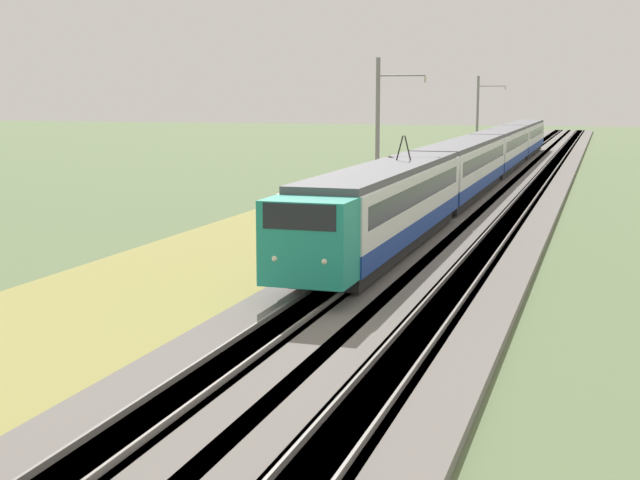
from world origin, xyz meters
The scene contains 8 objects.
ballast_main centered at (50.00, 0.00, 0.15)m, with size 240.00×4.40×0.30m.
ballast_adjacent centered at (50.00, -3.88, 0.15)m, with size 240.00×4.40×0.30m.
track_main centered at (50.00, 0.00, 0.16)m, with size 240.00×1.57×0.45m.
track_adjacent centered at (50.00, -3.88, 0.16)m, with size 240.00×1.57×0.45m.
grass_verge centered at (50.00, 6.43, 0.06)m, with size 240.00×8.66×0.12m.
passenger_train centered at (64.60, 0.00, 2.28)m, with size 83.92×2.83×4.90m.
catenary_mast_mid centered at (42.44, 2.63, 4.39)m, with size 0.22×2.56×8.50m.
catenary_mast_far centered at (79.18, 2.63, 4.31)m, with size 0.22×2.56×8.34m.
Camera 1 is at (-1.74, -8.37, 6.62)m, focal length 50.00 mm.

